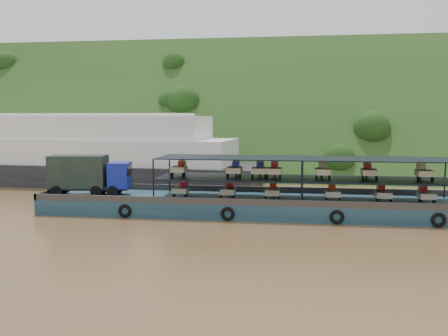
# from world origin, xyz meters

# --- Properties ---
(ground) EXTENTS (160.00, 160.00, 0.00)m
(ground) POSITION_xyz_m (0.00, 0.00, 0.00)
(ground) COLOR brown
(ground) RESTS_ON ground
(hillside) EXTENTS (140.00, 39.60, 39.60)m
(hillside) POSITION_xyz_m (0.00, 36.00, 0.00)
(hillside) COLOR #1E3B15
(hillside) RESTS_ON ground
(cargo_barge) EXTENTS (35.00, 7.18, 4.57)m
(cargo_barge) POSITION_xyz_m (0.20, -1.16, 1.14)
(cargo_barge) COLOR #142B46
(cargo_barge) RESTS_ON ground
(passenger_ferry) EXTENTS (40.93, 12.99, 8.16)m
(passenger_ferry) POSITION_xyz_m (-19.81, 14.27, 3.53)
(passenger_ferry) COLOR black
(passenger_ferry) RESTS_ON ground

